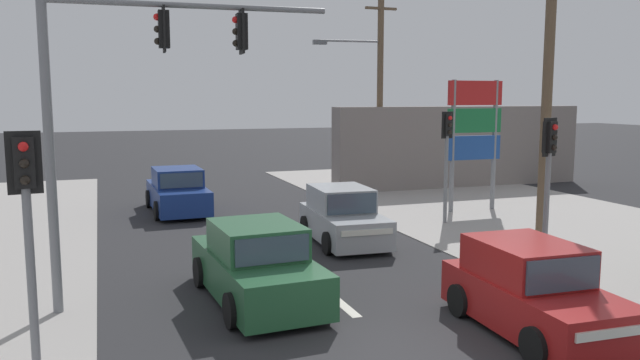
% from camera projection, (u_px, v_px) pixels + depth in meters
% --- Properties ---
extents(ground_plane, '(140.00, 140.00, 0.00)m').
position_uv_depth(ground_plane, '(403.00, 356.00, 9.71)').
color(ground_plane, '#28282B').
extents(lane_dash_mid, '(0.20, 2.40, 0.01)m').
position_uv_depth(lane_dash_mid, '(334.00, 298.00, 12.52)').
color(lane_dash_mid, silver).
rests_on(lane_dash_mid, ground).
extents(lane_dash_far, '(0.20, 2.40, 0.01)m').
position_uv_depth(lane_dash_far, '(270.00, 243.00, 17.19)').
color(lane_dash_far, silver).
rests_on(lane_dash_far, ground).
extents(utility_pole_midground_right, '(1.80, 0.26, 9.48)m').
position_uv_depth(utility_pole_midground_right, '(549.00, 58.00, 15.53)').
color(utility_pole_midground_right, brown).
rests_on(utility_pole_midground_right, ground).
extents(utility_pole_background_right, '(3.77, 0.64, 8.76)m').
position_uv_depth(utility_pole_background_right, '(377.00, 80.00, 26.19)').
color(utility_pole_background_right, brown).
rests_on(utility_pole_background_right, ground).
extents(traffic_signal_mast, '(5.29, 0.50, 6.00)m').
position_uv_depth(traffic_signal_mast, '(122.00, 89.00, 11.47)').
color(traffic_signal_mast, slate).
rests_on(traffic_signal_mast, ground).
extents(pedestal_signal_right_kerb, '(0.43, 0.31, 3.56)m').
position_uv_depth(pedestal_signal_right_kerb, '(548.00, 170.00, 13.63)').
color(pedestal_signal_right_kerb, slate).
rests_on(pedestal_signal_right_kerb, ground).
extents(pedestal_signal_left_kerb, '(0.44, 0.30, 3.56)m').
position_uv_depth(pedestal_signal_left_kerb, '(27.00, 216.00, 8.33)').
color(pedestal_signal_left_kerb, slate).
rests_on(pedestal_signal_left_kerb, ground).
extents(pedestal_signal_far_median, '(0.44, 0.31, 3.56)m').
position_uv_depth(pedestal_signal_far_median, '(447.00, 148.00, 19.60)').
color(pedestal_signal_far_median, slate).
rests_on(pedestal_signal_far_median, ground).
extents(shopping_plaza_sign, '(2.10, 0.16, 4.60)m').
position_uv_depth(shopping_plaza_sign, '(474.00, 127.00, 21.74)').
color(shopping_plaza_sign, slate).
rests_on(shopping_plaza_sign, ground).
extents(shopfront_wall_far, '(12.00, 1.00, 3.60)m').
position_uv_depth(shopfront_wall_far, '(460.00, 147.00, 28.07)').
color(shopfront_wall_far, gray).
rests_on(shopfront_wall_far, ground).
extents(hatchback_oncoming_near, '(1.94, 3.72, 1.53)m').
position_uv_depth(hatchback_oncoming_near, '(343.00, 217.00, 17.22)').
color(hatchback_oncoming_near, '#A3A8AD').
rests_on(hatchback_oncoming_near, ground).
extents(sedan_kerbside_parked, '(1.98, 4.28, 1.56)m').
position_uv_depth(sedan_kerbside_parked, '(178.00, 192.00, 21.79)').
color(sedan_kerbside_parked, navy).
rests_on(sedan_kerbside_parked, ground).
extents(sedan_crossing_left, '(2.08, 4.33, 1.56)m').
position_uv_depth(sedan_crossing_left, '(257.00, 266.00, 12.29)').
color(sedan_crossing_left, '#235633').
rests_on(sedan_crossing_left, ground).
extents(hatchback_oncoming_mid, '(1.88, 3.69, 1.53)m').
position_uv_depth(hatchback_oncoming_mid, '(532.00, 292.00, 10.64)').
color(hatchback_oncoming_mid, maroon).
rests_on(hatchback_oncoming_mid, ground).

